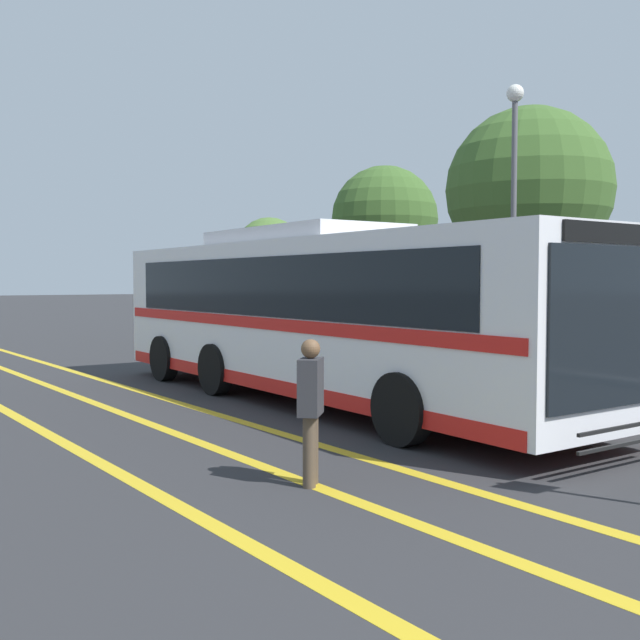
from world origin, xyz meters
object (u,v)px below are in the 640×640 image
(street_lamp, at_px, (514,183))
(tree_2, at_px, (269,252))
(parked_car_2, at_px, (476,347))
(tree_0, at_px, (384,220))
(parked_car_0, at_px, (230,324))
(pedestrian_0, at_px, (311,403))
(parked_car_1, at_px, (303,331))
(tree_1, at_px, (529,190))
(transit_bus, at_px, (320,311))

(street_lamp, relative_size, tree_2, 1.44)
(parked_car_2, distance_m, tree_0, 13.21)
(parked_car_0, bearing_deg, tree_2, 42.40)
(parked_car_0, relative_size, pedestrian_0, 2.81)
(parked_car_1, distance_m, pedestrian_0, 13.73)
(tree_0, bearing_deg, tree_1, -10.17)
(transit_bus, distance_m, tree_1, 10.67)
(street_lamp, bearing_deg, tree_0, 156.08)
(parked_car_1, relative_size, tree_0, 0.64)
(tree_1, height_order, tree_2, tree_1)
(transit_bus, relative_size, parked_car_0, 2.76)
(transit_bus, height_order, parked_car_2, transit_bus)
(street_lamp, xyz_separation_m, tree_2, (-14.40, 1.97, -1.21))
(parked_car_0, height_order, parked_car_2, parked_car_2)
(transit_bus, bearing_deg, pedestrian_0, 54.37)
(pedestrian_0, height_order, street_lamp, street_lamp)
(tree_1, bearing_deg, transit_bus, -72.96)
(tree_0, distance_m, tree_1, 8.11)
(transit_bus, height_order, pedestrian_0, transit_bus)
(parked_car_0, relative_size, tree_2, 0.92)
(transit_bus, bearing_deg, parked_car_0, -110.45)
(parked_car_0, bearing_deg, tree_1, -61.33)
(tree_2, bearing_deg, transit_bus, -29.47)
(transit_bus, bearing_deg, parked_car_1, -121.19)
(transit_bus, distance_m, street_lamp, 7.51)
(tree_1, distance_m, tree_2, 12.67)
(parked_car_2, height_order, street_lamp, street_lamp)
(transit_bus, relative_size, street_lamp, 1.75)
(parked_car_0, height_order, tree_1, tree_1)
(parked_car_0, height_order, street_lamp, street_lamp)
(pedestrian_0, bearing_deg, parked_car_0, -160.60)
(tree_0, relative_size, tree_1, 0.92)
(parked_car_2, xyz_separation_m, tree_2, (-15.31, 4.29, 2.67))
(parked_car_2, distance_m, pedestrian_0, 9.28)
(parked_car_0, distance_m, tree_2, 6.07)
(pedestrian_0, xyz_separation_m, tree_2, (-20.09, 12.24, 2.53))
(parked_car_1, relative_size, pedestrian_0, 2.67)
(parked_car_2, height_order, tree_2, tree_2)
(tree_0, bearing_deg, transit_bus, -45.53)
(transit_bus, relative_size, pedestrian_0, 7.75)
(pedestrian_0, bearing_deg, parked_car_2, 167.18)
(street_lamp, xyz_separation_m, tree_0, (-9.83, 4.36, -0.03))
(parked_car_1, distance_m, parked_car_2, 6.51)
(tree_1, bearing_deg, tree_0, 169.83)
(pedestrian_0, bearing_deg, parked_car_1, -168.51)
(tree_0, bearing_deg, tree_2, -152.49)
(parked_car_0, bearing_deg, transit_bus, -112.56)
(transit_bus, relative_size, parked_car_2, 3.14)
(tree_2, bearing_deg, street_lamp, -7.80)
(parked_car_0, bearing_deg, parked_car_1, -95.54)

